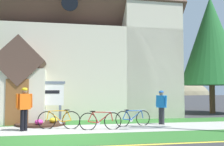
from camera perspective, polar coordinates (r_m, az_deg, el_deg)
ground at (r=13.50m, az=-11.09°, el=-10.33°), size 140.00×140.00×0.00m
sidewalk_slab at (r=11.40m, az=-8.60°, el=-11.57°), size 32.00×2.57×0.01m
grass_verge at (r=9.07m, az=-7.96°, el=-13.64°), size 32.00×2.17×0.01m
church_lawn at (r=13.65m, az=-9.01°, el=-10.26°), size 24.00×1.96×0.01m
church_building at (r=19.47m, az=-8.09°, el=6.15°), size 13.61×11.85×13.10m
church_sign at (r=13.50m, az=-14.51°, el=-4.49°), size 2.19×0.24×2.02m
flower_bed at (r=13.02m, az=-14.80°, el=-10.15°), size 2.25×2.25×0.34m
bicycle_silver at (r=11.05m, az=-2.49°, el=-9.97°), size 1.71×0.09×0.79m
bicycle_white at (r=11.48m, az=-11.04°, el=-9.58°), size 1.73×0.28×0.82m
bicycle_yellow at (r=12.22m, az=4.40°, el=-9.38°), size 1.68×0.37×0.76m
cyclist_in_red_jersey at (r=12.95m, az=10.30°, el=-6.59°), size 0.42×0.66×1.57m
cyclist_in_green_jersey at (r=11.19m, az=-17.97°, el=-6.49°), size 0.59×0.47×1.69m
roadside_conifer at (r=20.48m, az=20.03°, el=6.41°), size 4.34×4.34×8.25m
distant_hill at (r=95.05m, az=-4.75°, el=-4.62°), size 89.16×36.76×19.70m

